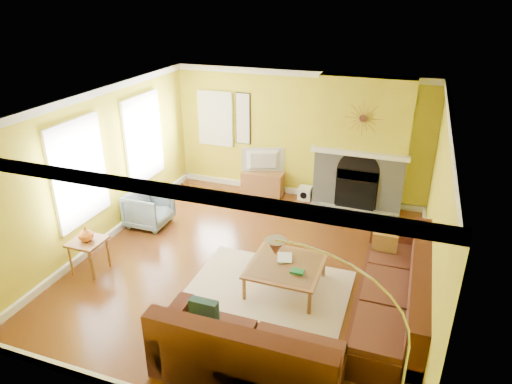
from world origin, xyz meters
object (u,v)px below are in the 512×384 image
at_px(coffee_table, 285,276).
at_px(armchair, 149,209).
at_px(arc_lamp, 342,350).
at_px(sectional_sofa, 310,287).
at_px(side_table, 90,256).
at_px(media_console, 263,183).

xyz_separation_m(coffee_table, armchair, (-3.03, 1.08, 0.13)).
relative_size(armchair, arc_lamp, 0.36).
height_order(sectional_sofa, side_table, sectional_sofa).
bearing_deg(arc_lamp, armchair, 142.20).
bearing_deg(armchair, arc_lamp, -127.80).
bearing_deg(arc_lamp, media_console, 115.97).
distance_m(coffee_table, side_table, 3.16).
bearing_deg(armchair, coffee_table, -109.59).
relative_size(sectional_sofa, side_table, 6.28).
bearing_deg(sectional_sofa, coffee_table, 135.54).
distance_m(sectional_sofa, arc_lamp, 1.95).
xyz_separation_m(sectional_sofa, side_table, (-3.58, -0.14, -0.17)).
xyz_separation_m(coffee_table, arc_lamp, (1.17, -2.18, 0.86)).
xyz_separation_m(media_console, armchair, (-1.58, -2.13, 0.10)).
bearing_deg(coffee_table, sectional_sofa, -44.46).
bearing_deg(coffee_table, media_console, 114.40).
height_order(coffee_table, armchair, armchair).
xyz_separation_m(coffee_table, media_console, (-1.46, 3.21, 0.04)).
relative_size(sectional_sofa, arc_lamp, 1.65).
xyz_separation_m(media_console, arc_lamp, (2.63, -5.40, 0.82)).
height_order(sectional_sofa, media_console, sectional_sofa).
bearing_deg(armchair, side_table, 177.65).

